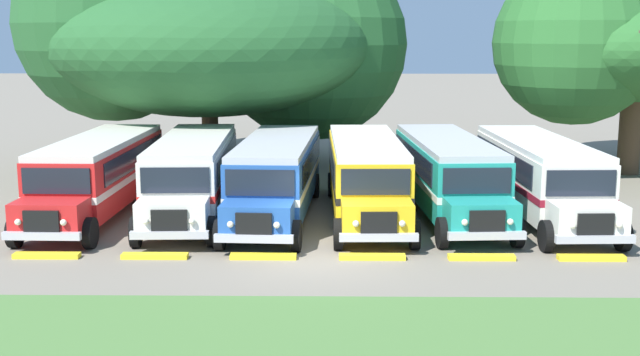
# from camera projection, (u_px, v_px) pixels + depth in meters

# --- Properties ---
(ground_plane) EXTENTS (220.00, 220.00, 0.00)m
(ground_plane) POSITION_uv_depth(u_px,v_px,m) (318.00, 259.00, 23.81)
(ground_plane) COLOR slate
(parked_bus_slot_0) EXTENTS (2.87, 10.86, 2.82)m
(parked_bus_slot_0) POSITION_uv_depth(u_px,v_px,m) (99.00, 172.00, 29.59)
(parked_bus_slot_0) COLOR red
(parked_bus_slot_0) RESTS_ON ground_plane
(parked_bus_slot_1) EXTENTS (3.08, 10.89, 2.82)m
(parked_bus_slot_1) POSITION_uv_depth(u_px,v_px,m) (193.00, 172.00, 29.70)
(parked_bus_slot_1) COLOR silver
(parked_bus_slot_1) RESTS_ON ground_plane
(parked_bus_slot_2) EXTENTS (3.15, 10.90, 2.82)m
(parked_bus_slot_2) POSITION_uv_depth(u_px,v_px,m) (276.00, 174.00, 29.27)
(parked_bus_slot_2) COLOR #23519E
(parked_bus_slot_2) RESTS_ON ground_plane
(parked_bus_slot_3) EXTENTS (2.92, 10.87, 2.82)m
(parked_bus_slot_3) POSITION_uv_depth(u_px,v_px,m) (366.00, 173.00, 29.43)
(parked_bus_slot_3) COLOR yellow
(parked_bus_slot_3) RESTS_ON ground_plane
(parked_bus_slot_4) EXTENTS (3.28, 10.93, 2.82)m
(parked_bus_slot_4) POSITION_uv_depth(u_px,v_px,m) (448.00, 172.00, 29.62)
(parked_bus_slot_4) COLOR teal
(parked_bus_slot_4) RESTS_ON ground_plane
(parked_bus_slot_5) EXTENTS (3.06, 10.89, 2.82)m
(parked_bus_slot_5) POSITION_uv_depth(u_px,v_px,m) (539.00, 174.00, 29.21)
(parked_bus_slot_5) COLOR silver
(parked_bus_slot_5) RESTS_ON ground_plane
(curb_wheelstop_0) EXTENTS (2.00, 0.36, 0.15)m
(curb_wheelstop_0) POSITION_uv_depth(u_px,v_px,m) (47.00, 255.00, 23.94)
(curb_wheelstop_0) COLOR yellow
(curb_wheelstop_0) RESTS_ON ground_plane
(curb_wheelstop_1) EXTENTS (2.00, 0.36, 0.15)m
(curb_wheelstop_1) POSITION_uv_depth(u_px,v_px,m) (155.00, 256.00, 23.89)
(curb_wheelstop_1) COLOR yellow
(curb_wheelstop_1) RESTS_ON ground_plane
(curb_wheelstop_2) EXTENTS (2.00, 0.36, 0.15)m
(curb_wheelstop_2) POSITION_uv_depth(u_px,v_px,m) (263.00, 256.00, 23.85)
(curb_wheelstop_2) COLOR yellow
(curb_wheelstop_2) RESTS_ON ground_plane
(curb_wheelstop_3) EXTENTS (2.00, 0.36, 0.15)m
(curb_wheelstop_3) POSITION_uv_depth(u_px,v_px,m) (372.00, 257.00, 23.80)
(curb_wheelstop_3) COLOR yellow
(curb_wheelstop_3) RESTS_ON ground_plane
(curb_wheelstop_4) EXTENTS (2.00, 0.36, 0.15)m
(curb_wheelstop_4) POSITION_uv_depth(u_px,v_px,m) (481.00, 257.00, 23.75)
(curb_wheelstop_4) COLOR yellow
(curb_wheelstop_4) RESTS_ON ground_plane
(curb_wheelstop_5) EXTENTS (2.00, 0.36, 0.15)m
(curb_wheelstop_5) POSITION_uv_depth(u_px,v_px,m) (591.00, 258.00, 23.70)
(curb_wheelstop_5) COLOR yellow
(curb_wheelstop_5) RESTS_ON ground_plane
(broad_shade_tree) EXTENTS (18.40, 17.36, 11.64)m
(broad_shade_tree) POSITION_uv_depth(u_px,v_px,m) (218.00, 38.00, 38.91)
(broad_shade_tree) COLOR brown
(broad_shade_tree) RESTS_ON ground_plane
(secondary_tree) EXTENTS (13.59, 12.43, 10.81)m
(secondary_tree) POSITION_uv_depth(u_px,v_px,m) (627.00, 42.00, 37.94)
(secondary_tree) COLOR brown
(secondary_tree) RESTS_ON ground_plane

